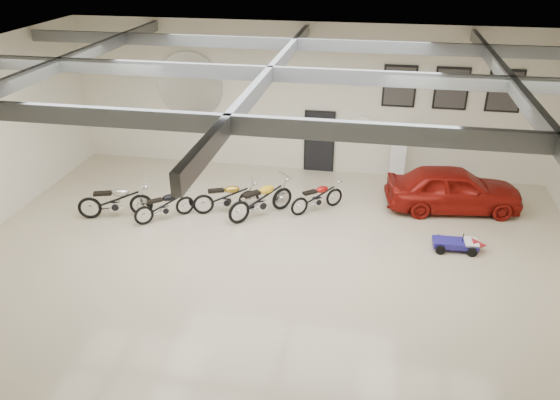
% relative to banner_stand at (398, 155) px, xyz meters
% --- Properties ---
extents(floor, '(16.00, 12.00, 0.01)m').
position_rel_banner_stand_xyz_m(floor, '(-3.16, -5.50, -0.92)').
color(floor, '#C1B593').
rests_on(floor, ground).
extents(ceiling, '(16.00, 12.00, 0.01)m').
position_rel_banner_stand_xyz_m(ceiling, '(-3.16, -5.50, 4.08)').
color(ceiling, slate).
rests_on(ceiling, back_wall).
extents(back_wall, '(16.00, 0.02, 5.00)m').
position_rel_banner_stand_xyz_m(back_wall, '(-3.16, 0.50, 1.58)').
color(back_wall, beige).
rests_on(back_wall, floor).
extents(ceiling_beams, '(15.80, 11.80, 0.32)m').
position_rel_banner_stand_xyz_m(ceiling_beams, '(-3.16, -5.50, 3.83)').
color(ceiling_beams, '#5C6064').
rests_on(ceiling_beams, ceiling).
extents(door, '(0.92, 0.08, 2.10)m').
position_rel_banner_stand_xyz_m(door, '(-2.66, 0.45, 0.13)').
color(door, black).
rests_on(door, back_wall).
extents(logo_plaque, '(2.30, 0.06, 1.16)m').
position_rel_banner_stand_xyz_m(logo_plaque, '(-7.16, 0.45, 1.88)').
color(logo_plaque, silver).
rests_on(logo_plaque, back_wall).
extents(poster_left, '(1.05, 0.08, 1.35)m').
position_rel_banner_stand_xyz_m(poster_left, '(-0.16, 0.46, 2.18)').
color(poster_left, black).
rests_on(poster_left, back_wall).
extents(poster_mid, '(1.05, 0.08, 1.35)m').
position_rel_banner_stand_xyz_m(poster_mid, '(1.44, 0.46, 2.18)').
color(poster_mid, black).
rests_on(poster_mid, back_wall).
extents(poster_right, '(1.05, 0.08, 1.35)m').
position_rel_banner_stand_xyz_m(poster_right, '(3.04, 0.46, 2.18)').
color(poster_right, black).
rests_on(poster_right, back_wall).
extents(oil_sign, '(0.72, 0.10, 0.72)m').
position_rel_banner_stand_xyz_m(oil_sign, '(-1.26, 0.45, 0.78)').
color(oil_sign, white).
rests_on(oil_sign, back_wall).
extents(banner_stand, '(0.53, 0.28, 1.85)m').
position_rel_banner_stand_xyz_m(banner_stand, '(0.00, 0.00, 0.00)').
color(banner_stand, white).
rests_on(banner_stand, floor).
extents(motorcycle_silver, '(2.18, 1.27, 1.08)m').
position_rel_banner_stand_xyz_m(motorcycle_silver, '(-8.07, -4.06, -0.38)').
color(motorcycle_silver, silver).
rests_on(motorcycle_silver, floor).
extents(motorcycle_black, '(1.70, 1.57, 0.92)m').
position_rel_banner_stand_xyz_m(motorcycle_black, '(-6.62, -3.95, -0.46)').
color(motorcycle_black, silver).
rests_on(motorcycle_black, floor).
extents(motorcycle_gold, '(2.02, 1.29, 1.01)m').
position_rel_banner_stand_xyz_m(motorcycle_gold, '(-4.99, -3.17, -0.42)').
color(motorcycle_gold, silver).
rests_on(motorcycle_gold, floor).
extents(motorcycle_yellow, '(1.98, 2.01, 1.12)m').
position_rel_banner_stand_xyz_m(motorcycle_yellow, '(-3.92, -3.25, -0.37)').
color(motorcycle_yellow, silver).
rests_on(motorcycle_yellow, floor).
extents(motorcycle_red, '(1.71, 1.55, 0.92)m').
position_rel_banner_stand_xyz_m(motorcycle_red, '(-2.35, -2.60, -0.47)').
color(motorcycle_red, silver).
rests_on(motorcycle_red, floor).
extents(go_kart, '(1.43, 0.69, 0.51)m').
position_rel_banner_stand_xyz_m(go_kart, '(1.60, -4.19, -0.67)').
color(go_kart, navy).
rests_on(go_kart, floor).
extents(vintage_car, '(2.08, 4.11, 1.34)m').
position_rel_banner_stand_xyz_m(vintage_car, '(1.61, -1.77, -0.25)').
color(vintage_car, maroon).
rests_on(vintage_car, floor).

